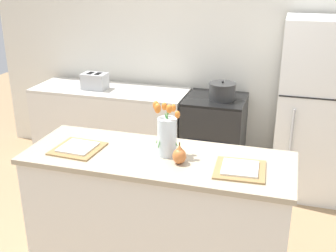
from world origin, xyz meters
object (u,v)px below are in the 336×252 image
Objects in this scene: stove_range at (214,139)px; plate_setting_right at (240,169)px; pear_figurine at (179,155)px; toaster at (95,81)px; flower_vase at (167,134)px; plate_setting_left at (78,148)px; cooking_pot at (222,91)px; refrigerator at (315,110)px.

plate_setting_right is (0.46, -1.66, 0.52)m from stove_range.
toaster is at bearing 130.30° from pear_figurine.
flower_vase is at bearing -50.27° from toaster.
toaster reaches higher than stove_range.
pear_figurine is at bearing -49.70° from toaster.
plate_setting_left is (-0.73, 0.01, -0.05)m from pear_figurine.
stove_range is 1.86m from plate_setting_left.
toaster is at bearing 129.73° from flower_vase.
plate_setting_right is 1.22× the size of cooking_pot.
plate_setting_left is at bearing -134.06° from refrigerator.
flower_vase is (-0.04, -1.56, 0.66)m from stove_range.
plate_setting_left and plate_setting_right have the same top height.
refrigerator reaches higher than stove_range.
flower_vase is at bearing 169.25° from plate_setting_right.
pear_figurine is 0.52× the size of toaster.
toaster is at bearing -178.93° from refrigerator.
refrigerator is 1.89m from pear_figurine.
pear_figurine is 2.13m from toaster.
toaster is (-0.65, 1.62, 0.01)m from plate_setting_left.
pear_figurine is 0.55× the size of cooking_pot.
stove_range is 2.36× the size of flower_vase.
flower_vase is 0.18m from pear_figurine.
pear_figurine is (0.07, -1.67, 0.57)m from stove_range.
toaster is at bearing 112.00° from plate_setting_left.
plate_setting_left is (-0.61, -0.09, -0.14)m from flower_vase.
pear_figurine is at bearing -178.58° from plate_setting_right.
plate_setting_right is at bearing -74.63° from stove_range.
stove_range is 3.18× the size of toaster.
refrigerator is 1.73m from plate_setting_right.
toaster is at bearing -179.45° from cooking_pot.
refrigerator is at bearing 73.42° from plate_setting_right.
flower_vase is at bearing -94.14° from cooking_pot.
stove_range is at bearing 68.42° from plate_setting_left.
plate_setting_left is 1.22× the size of cooking_pot.
plate_setting_right is (0.50, -0.09, -0.14)m from flower_vase.
cooking_pot is (0.07, -0.03, 0.53)m from stove_range.
flower_vase reaches higher than plate_setting_right.
cooking_pot is (-0.00, 1.64, -0.04)m from pear_figurine.
flower_vase is at bearing 8.83° from plate_setting_left.
cooking_pot is (-0.88, -0.03, 0.12)m from refrigerator.
refrigerator is 4.54× the size of flower_vase.
stove_range is at bearing 92.41° from pear_figurine.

